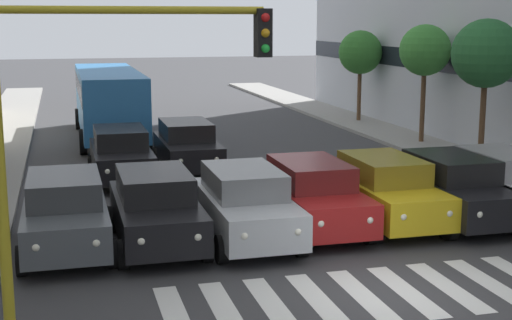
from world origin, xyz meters
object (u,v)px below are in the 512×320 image
street_tree_3 (360,53)px  car_6 (65,213)px  car_row2_0 (187,146)px  street_tree_1 (486,54)px  car_4 (245,204)px  car_row2_1 (121,154)px  car_1 (452,188)px  car_3 (312,195)px  car_5 (156,208)px  street_lamp_right (13,45)px  car_2 (385,190)px  traffic_light_gantry (81,117)px  bus_behind_traffic (108,96)px  car_0 (506,183)px  street_tree_2 (425,51)px

street_tree_3 → car_6: bearing=50.6°
car_row2_0 → street_tree_1: size_ratio=0.88×
car_4 → car_row2_1: same height
car_1 → street_tree_1: street_tree_1 is taller
car_3 → car_5: same height
street_lamp_right → street_tree_3: 18.59m
car_1 → car_2: 1.79m
traffic_light_gantry → bus_behind_traffic: bearing=-94.6°
car_5 → street_tree_3: size_ratio=0.99×
car_row2_1 → street_tree_1: size_ratio=0.88×
car_3 → car_6: size_ratio=1.00×
car_0 → street_tree_1: 6.89m
car_5 → car_row2_0: size_ratio=1.00×
car_1 → street_tree_3: street_tree_3 is taller
car_2 → traffic_light_gantry: 9.72m
car_2 → car_row2_1: size_ratio=1.00×
car_6 → street_lamp_right: street_lamp_right is taller
car_row2_0 → street_lamp_right: (5.50, -0.04, 3.48)m
car_row2_1 → car_4: bearing=107.4°
car_6 → street_tree_2: street_tree_2 is taller
street_lamp_right → street_tree_3: size_ratio=1.52×
car_2 → car_3: same height
car_2 → street_lamp_right: street_lamp_right is taller
car_row2_0 → street_lamp_right: size_ratio=0.65×
car_0 → bus_behind_traffic: 18.43m
street_tree_3 → bus_behind_traffic: bearing=8.0°
car_2 → street_tree_2: street_tree_2 is taller
car_2 → bus_behind_traffic: (5.89, -15.76, 0.97)m
bus_behind_traffic → street_tree_3: bearing=-172.0°
car_row2_0 → bus_behind_traffic: (2.12, -7.87, 0.97)m
car_row2_0 → street_tree_2: bearing=-164.7°
car_4 → bus_behind_traffic: bearing=-82.7°
traffic_light_gantry → street_tree_3: (-14.22, -22.91, -0.16)m
car_2 → car_row2_0: bearing=-64.4°
street_tree_3 → car_5: bearing=55.0°
car_3 → street_lamp_right: 11.36m
car_2 → car_row2_1: same height
car_1 → street_tree_3: (-4.85, -17.77, 2.65)m
car_0 → car_6: (11.34, 0.10, 0.00)m
car_row2_1 → car_row2_0: bearing=-155.7°
car_row2_0 → street_tree_1: 10.64m
car_row2_0 → bus_behind_traffic: bus_behind_traffic is taller
car_5 → street_tree_2: (-12.49, -11.06, 3.01)m
car_3 → street_tree_2: street_tree_2 is taller
car_1 → car_4: (5.58, 0.26, 0.00)m
car_0 → street_tree_3: bearing=-100.3°
car_5 → car_6: (2.02, -0.12, 0.00)m
street_tree_3 → car_row2_1: bearing=40.0°
car_row2_0 → traffic_light_gantry: (3.82, 13.27, 2.81)m
car_4 → car_6: same height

